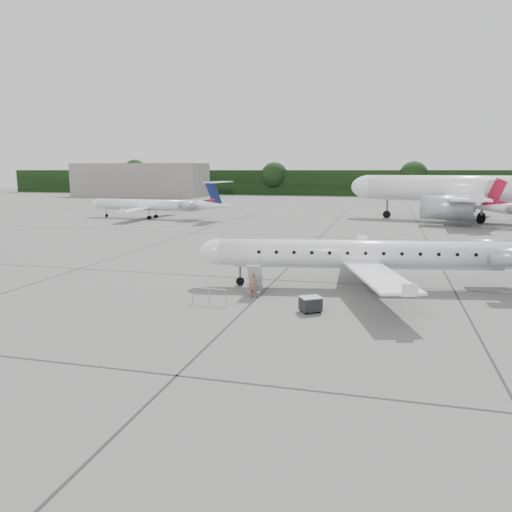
% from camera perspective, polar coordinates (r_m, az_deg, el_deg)
% --- Properties ---
extents(ground, '(320.00, 320.00, 0.00)m').
position_cam_1_polar(ground, '(31.40, 7.70, -5.08)').
color(ground, slate).
rests_on(ground, ground).
extents(treeline, '(260.00, 4.00, 8.00)m').
position_cam_1_polar(treeline, '(160.23, 13.62, 8.09)').
color(treeline, black).
rests_on(treeline, ground).
extents(terminal_building, '(40.00, 14.00, 10.00)m').
position_cam_1_polar(terminal_building, '(158.33, -13.08, 8.46)').
color(terminal_building, gray).
rests_on(terminal_building, ground).
extents(main_regional_jet, '(28.51, 22.69, 6.58)m').
position_cam_1_polar(main_regional_jet, '(34.70, 12.48, 1.75)').
color(main_regional_jet, white).
rests_on(main_regional_jet, ground).
extents(airstair, '(1.24, 2.41, 2.06)m').
position_cam_1_polar(airstair, '(32.80, -0.11, -2.49)').
color(airstair, white).
rests_on(airstair, ground).
extents(passenger, '(0.63, 0.45, 1.62)m').
position_cam_1_polar(passenger, '(31.59, -0.31, -3.38)').
color(passenger, brown).
rests_on(passenger, ground).
extents(safety_railing, '(2.20, 0.20, 1.00)m').
position_cam_1_polar(safety_railing, '(30.20, -5.37, -4.65)').
color(safety_railing, '#999CA1').
rests_on(safety_railing, ground).
extents(baggage_cart, '(1.43, 1.37, 0.97)m').
position_cam_1_polar(baggage_cart, '(28.68, 6.25, -5.48)').
color(baggage_cart, black).
rests_on(baggage_cart, ground).
extents(bg_narrowbody, '(44.23, 35.16, 14.32)m').
position_cam_1_polar(bg_narrowbody, '(85.57, 23.30, 8.44)').
color(bg_narrowbody, white).
rests_on(bg_narrowbody, ground).
extents(bg_regional_left, '(24.96, 18.59, 6.31)m').
position_cam_1_polar(bg_regional_left, '(85.52, -12.31, 6.32)').
color(bg_regional_left, white).
rests_on(bg_regional_left, ground).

